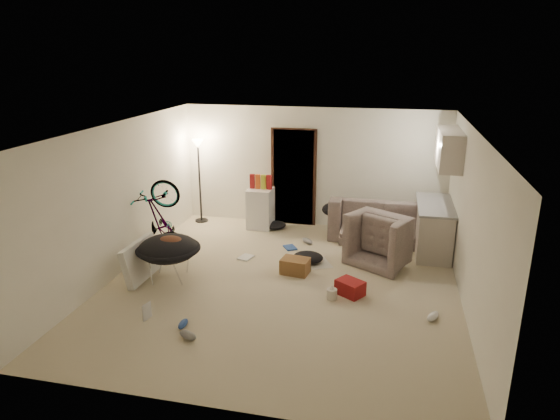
% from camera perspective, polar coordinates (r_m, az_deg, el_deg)
% --- Properties ---
extents(floor, '(5.50, 6.00, 0.02)m').
position_cam_1_polar(floor, '(8.11, 0.20, -8.55)').
color(floor, beige).
rests_on(floor, ground).
extents(ceiling, '(5.50, 6.00, 0.02)m').
position_cam_1_polar(ceiling, '(7.35, 0.23, 9.35)').
color(ceiling, white).
rests_on(ceiling, wall_back).
extents(wall_back, '(5.50, 0.02, 2.50)m').
position_cam_1_polar(wall_back, '(10.50, 3.79, 4.87)').
color(wall_back, white).
rests_on(wall_back, floor).
extents(wall_front, '(5.50, 0.02, 2.50)m').
position_cam_1_polar(wall_front, '(4.97, -7.47, -10.48)').
color(wall_front, white).
rests_on(wall_front, floor).
extents(wall_left, '(0.02, 6.00, 2.50)m').
position_cam_1_polar(wall_left, '(8.64, -17.96, 1.19)').
color(wall_left, white).
rests_on(wall_left, floor).
extents(wall_right, '(0.02, 6.00, 2.50)m').
position_cam_1_polar(wall_right, '(7.57, 21.08, -1.45)').
color(wall_right, white).
rests_on(wall_right, floor).
extents(doorway, '(0.85, 0.10, 2.04)m').
position_cam_1_polar(doorway, '(10.58, 1.59, 3.73)').
color(doorway, black).
rests_on(doorway, floor).
extents(door_trim, '(0.97, 0.04, 2.10)m').
position_cam_1_polar(door_trim, '(10.55, 1.56, 3.69)').
color(door_trim, '#321A11').
rests_on(door_trim, floor).
extents(floor_lamp, '(0.28, 0.28, 1.81)m').
position_cam_1_polar(floor_lamp, '(10.77, -9.27, 5.33)').
color(floor_lamp, black).
rests_on(floor_lamp, floor).
extents(kitchen_counter, '(0.60, 1.50, 0.88)m').
position_cam_1_polar(kitchen_counter, '(9.67, 17.09, -2.04)').
color(kitchen_counter, beige).
rests_on(kitchen_counter, floor).
extents(counter_top, '(0.64, 1.54, 0.04)m').
position_cam_1_polar(counter_top, '(9.53, 17.34, 0.56)').
color(counter_top, gray).
rests_on(counter_top, kitchen_counter).
extents(kitchen_uppers, '(0.38, 1.40, 0.65)m').
position_cam_1_polar(kitchen_uppers, '(9.30, 18.74, 6.70)').
color(kitchen_uppers, beige).
rests_on(kitchen_uppers, wall_right).
extents(sofa, '(2.11, 0.83, 0.62)m').
position_cam_1_polar(sofa, '(10.10, 11.71, -1.56)').
color(sofa, '#353C34').
rests_on(sofa, floor).
extents(armchair, '(1.36, 1.31, 0.68)m').
position_cam_1_polar(armchair, '(9.07, 12.25, -3.63)').
color(armchair, '#353C34').
rests_on(armchair, floor).
extents(bicycle, '(1.58, 0.80, 0.88)m').
position_cam_1_polar(bicycle, '(9.15, -13.25, -3.10)').
color(bicycle, black).
rests_on(bicycle, floor).
extents(book_asset, '(0.28, 0.23, 0.02)m').
position_cam_1_polar(book_asset, '(7.32, -15.34, -12.17)').
color(book_asset, maroon).
rests_on(book_asset, floor).
extents(mini_fridge, '(0.51, 0.51, 0.84)m').
position_cam_1_polar(mini_fridge, '(10.48, -2.24, 0.19)').
color(mini_fridge, white).
rests_on(mini_fridge, floor).
extents(snack_box_0, '(0.11, 0.08, 0.30)m').
position_cam_1_polar(snack_box_0, '(10.37, -3.19, 3.30)').
color(snack_box_0, maroon).
rests_on(snack_box_0, mini_fridge).
extents(snack_box_1, '(0.11, 0.08, 0.30)m').
position_cam_1_polar(snack_box_1, '(10.34, -2.55, 3.27)').
color(snack_box_1, '#D7561A').
rests_on(snack_box_1, mini_fridge).
extents(snack_box_2, '(0.10, 0.08, 0.30)m').
position_cam_1_polar(snack_box_2, '(10.31, -1.90, 3.23)').
color(snack_box_2, gold).
rests_on(snack_box_2, mini_fridge).
extents(snack_box_3, '(0.11, 0.09, 0.30)m').
position_cam_1_polar(snack_box_3, '(10.28, -1.25, 3.19)').
color(snack_box_3, maroon).
rests_on(snack_box_3, mini_fridge).
extents(saucer_chair, '(1.04, 1.04, 0.74)m').
position_cam_1_polar(saucer_chair, '(8.31, -12.61, -4.94)').
color(saucer_chair, silver).
rests_on(saucer_chair, floor).
extents(hoodie, '(0.54, 0.48, 0.22)m').
position_cam_1_polar(hoodie, '(8.19, -12.48, -3.71)').
color(hoodie, '#552C1D').
rests_on(hoodie, saucer_chair).
extents(sofa_drape, '(0.64, 0.56, 0.28)m').
position_cam_1_polar(sofa_drape, '(10.07, 6.39, 0.06)').
color(sofa_drape, black).
rests_on(sofa_drape, sofa).
extents(tv_box, '(0.27, 0.97, 0.64)m').
position_cam_1_polar(tv_box, '(8.50, -15.60, -5.54)').
color(tv_box, silver).
rests_on(tv_box, floor).
extents(drink_case_a, '(0.50, 0.39, 0.26)m').
position_cam_1_polar(drink_case_a, '(8.44, 1.74, -6.42)').
color(drink_case_a, brown).
rests_on(drink_case_a, floor).
extents(drink_case_b, '(0.49, 0.46, 0.23)m').
position_cam_1_polar(drink_case_b, '(7.82, 8.02, -8.78)').
color(drink_case_b, maroon).
rests_on(drink_case_b, floor).
extents(juicer, '(0.16, 0.16, 0.23)m').
position_cam_1_polar(juicer, '(7.67, 5.95, -9.44)').
color(juicer, beige).
rests_on(juicer, floor).
extents(newspaper, '(0.57, 0.63, 0.01)m').
position_cam_1_polar(newspaper, '(8.89, 4.39, -6.05)').
color(newspaper, silver).
rests_on(newspaper, floor).
extents(book_blue, '(0.31, 0.34, 0.03)m').
position_cam_1_polar(book_blue, '(9.51, 1.16, -4.31)').
color(book_blue, '#284792').
rests_on(book_blue, floor).
extents(book_white, '(0.29, 0.33, 0.03)m').
position_cam_1_polar(book_white, '(9.09, -3.93, -5.42)').
color(book_white, silver).
rests_on(book_white, floor).
extents(shoe_1, '(0.29, 0.28, 0.11)m').
position_cam_1_polar(shoe_1, '(9.72, 3.16, -3.56)').
color(shoe_1, slate).
rests_on(shoe_1, floor).
extents(shoe_2, '(0.10, 0.25, 0.09)m').
position_cam_1_polar(shoe_2, '(7.07, -11.02, -12.66)').
color(shoe_2, '#284792').
rests_on(shoe_2, floor).
extents(shoe_3, '(0.30, 0.21, 0.10)m').
position_cam_1_polar(shoe_3, '(6.80, -10.49, -13.88)').
color(shoe_3, slate).
rests_on(shoe_3, floor).
extents(shoe_4, '(0.23, 0.31, 0.11)m').
position_cam_1_polar(shoe_4, '(7.42, 17.09, -11.54)').
color(shoe_4, white).
rests_on(shoe_4, floor).
extents(clothes_lump_a, '(0.57, 0.50, 0.17)m').
position_cam_1_polar(clothes_lump_a, '(8.90, 3.23, -5.42)').
color(clothes_lump_a, black).
rests_on(clothes_lump_a, floor).
extents(clothes_lump_b, '(0.62, 0.60, 0.14)m').
position_cam_1_polar(clothes_lump_b, '(10.52, -0.57, -1.74)').
color(clothes_lump_b, black).
rests_on(clothes_lump_b, floor).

